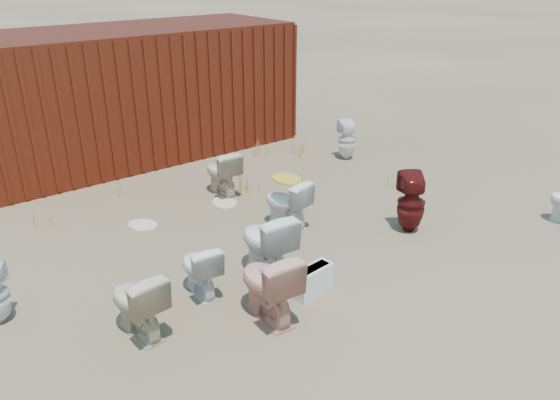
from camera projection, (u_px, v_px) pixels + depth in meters
ground at (307, 252)px, 7.27m from camera, size 100.00×100.00×0.00m
shipping_container at (135, 92)px, 10.53m from camera, size 6.00×2.40×2.40m
toilet_front_a at (200, 268)px, 6.27m from camera, size 0.44×0.68×0.66m
toilet_front_pink at (268, 284)px, 5.81m from camera, size 0.54×0.85×0.83m
toilet_front_c at (266, 243)px, 6.62m from camera, size 0.56×0.88×0.86m
toilet_front_maroon at (411, 203)px, 7.68m from camera, size 0.54×0.55×0.87m
toilet_back_beige_left at (137, 303)px, 5.57m from camera, size 0.48×0.77×0.75m
toilet_back_beige_right at (222, 172)px, 8.90m from camera, size 0.47×0.76×0.76m
toilet_back_yellowlid at (287, 203)px, 7.83m from camera, size 0.54×0.78×0.73m
toilet_back_e at (347, 140)px, 10.47m from camera, size 0.46×0.46×0.76m
yellow_lid at (287, 179)px, 7.67m from camera, size 0.37×0.46×0.02m
loose_tank at (313, 281)px, 6.32m from camera, size 0.52×0.25×0.35m
loose_lid_near at (225, 203)px, 8.69m from camera, size 0.49×0.57×0.02m
loose_lid_far at (143, 225)px, 7.97m from camera, size 0.51×0.57×0.02m
weed_clump_a at (39, 217)px, 7.92m from camera, size 0.36×0.36×0.29m
weed_clump_b at (246, 182)px, 9.12m from camera, size 0.32×0.32×0.31m
weed_clump_c at (297, 148)px, 10.67m from camera, size 0.36×0.36×0.33m
weed_clump_d at (122, 187)px, 9.02m from camera, size 0.30×0.30×0.22m
weed_clump_e at (262, 148)px, 10.73m from camera, size 0.34×0.34×0.28m
weed_clump_f at (398, 181)px, 9.28m from camera, size 0.28×0.28×0.21m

